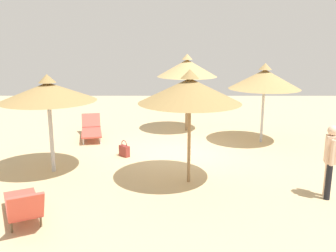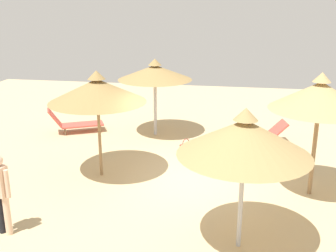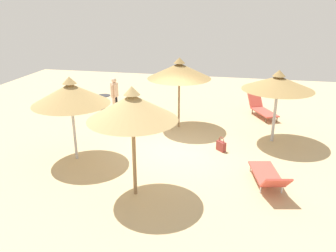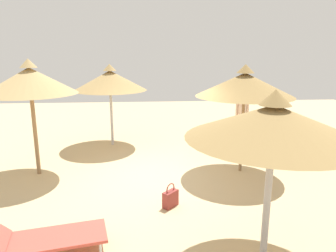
% 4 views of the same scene
% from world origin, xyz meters
% --- Properties ---
extents(ground, '(24.00, 24.00, 0.10)m').
position_xyz_m(ground, '(0.00, 0.00, -0.05)').
color(ground, tan).
extents(parasol_umbrella_far_left, '(2.48, 2.48, 2.80)m').
position_xyz_m(parasol_umbrella_far_left, '(-2.13, -0.17, 2.30)').
color(parasol_umbrella_far_left, olive).
rests_on(parasol_umbrella_far_left, ground).
extents(parasol_umbrella_far_right, '(2.27, 2.27, 2.95)m').
position_xyz_m(parasol_umbrella_far_right, '(3.17, -0.36, 2.41)').
color(parasol_umbrella_far_right, olive).
rests_on(parasol_umbrella_far_right, ground).
extents(parasol_umbrella_edge, '(2.48, 2.48, 2.62)m').
position_xyz_m(parasol_umbrella_edge, '(-1.39, 3.44, 2.16)').
color(parasol_umbrella_edge, '#B2B2B7').
rests_on(parasol_umbrella_edge, ground).
extents(parasol_umbrella_back, '(2.39, 2.39, 2.71)m').
position_xyz_m(parasol_umbrella_back, '(1.50, -2.87, 2.18)').
color(parasol_umbrella_back, '#B2B2B7').
rests_on(parasol_umbrella_back, ground).
extents(lounge_chair_near_right, '(2.03, 1.07, 0.73)m').
position_xyz_m(lounge_chair_near_right, '(2.05, 3.11, 0.33)').
color(lounge_chair_near_right, '#CC4C3F').
rests_on(lounge_chair_near_right, ground).
extents(lounge_chair_center, '(1.95, 1.39, 0.91)m').
position_xyz_m(lounge_chair_center, '(-4.25, 3.14, 0.37)').
color(lounge_chair_center, '#CC4C3F').
rests_on(lounge_chair_center, ground).
extents(person_standing_front, '(0.45, 0.28, 1.68)m').
position_xyz_m(person_standing_front, '(-3.09, -3.23, 0.96)').
color(person_standing_front, black).
rests_on(person_standing_front, ground).
extents(handbag, '(0.36, 0.36, 0.51)m').
position_xyz_m(handbag, '(-0.11, 1.68, 0.18)').
color(handbag, maroon).
rests_on(handbag, ground).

